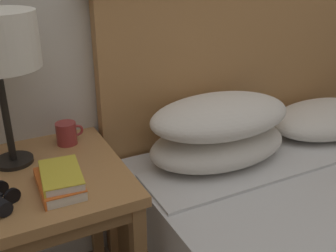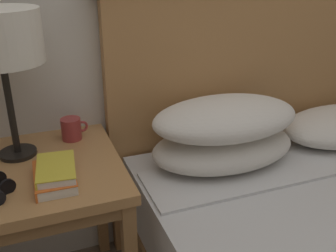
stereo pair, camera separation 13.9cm
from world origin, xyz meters
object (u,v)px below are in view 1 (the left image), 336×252
Objects in this scene: coffee_mug at (67,133)px; nightstand at (37,196)px; book_on_nightstand at (59,184)px; book_stacked_on_top at (60,175)px.

nightstand is at bearing -131.17° from coffee_mug.
coffee_mug is (0.16, 0.18, 0.13)m from nightstand.
book_stacked_on_top reaches higher than book_on_nightstand.
book_on_nightstand is 0.32m from coffee_mug.
nightstand is 0.17m from book_on_nightstand.
nightstand is 0.27m from coffee_mug.
book_on_nightstand is at bearing -108.43° from coffee_mug.
book_on_nightstand is (0.06, -0.12, 0.10)m from nightstand.
book_stacked_on_top is (0.06, -0.12, 0.13)m from nightstand.
book_on_nightstand is at bearing -179.14° from book_stacked_on_top.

